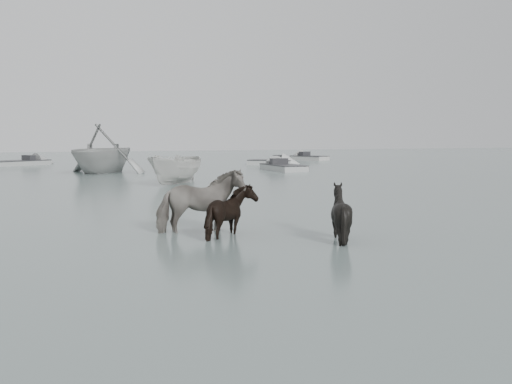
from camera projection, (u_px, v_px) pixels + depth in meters
ground at (329, 244)px, 11.92m from camera, size 140.00×140.00×0.00m
pony_pinto at (200, 196)px, 13.32m from camera, size 2.05×0.99×1.70m
pony_dark at (232, 207)px, 12.76m from camera, size 1.55×1.66×1.35m
pony_black at (340, 206)px, 12.42m from camera, size 1.71×1.65×1.46m
rowboat_trail at (103, 147)px, 34.03m from camera, size 7.55×7.66×3.05m
boat_small at (176, 168)px, 26.41m from camera, size 3.69×3.90×1.51m
skiff_port at (283, 165)px, 36.44m from camera, size 1.86×5.71×0.75m
skiff_mid at (270, 160)px, 43.15m from camera, size 4.67×3.83×0.75m
skiff_star at (309, 156)px, 51.33m from camera, size 3.60×4.81×0.75m
skiff_far at (20, 160)px, 42.32m from camera, size 5.71×4.60×0.75m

